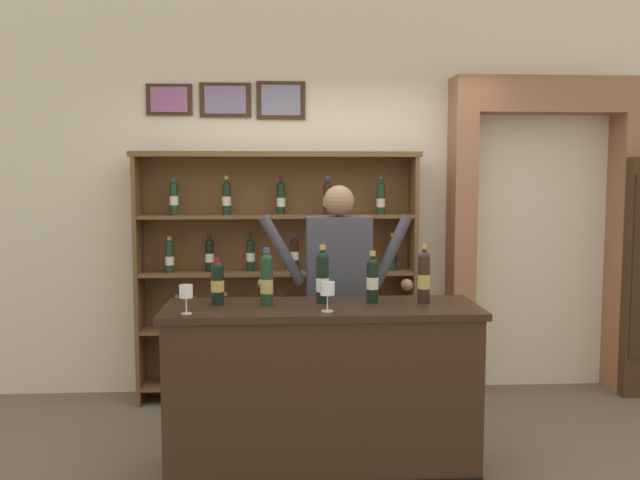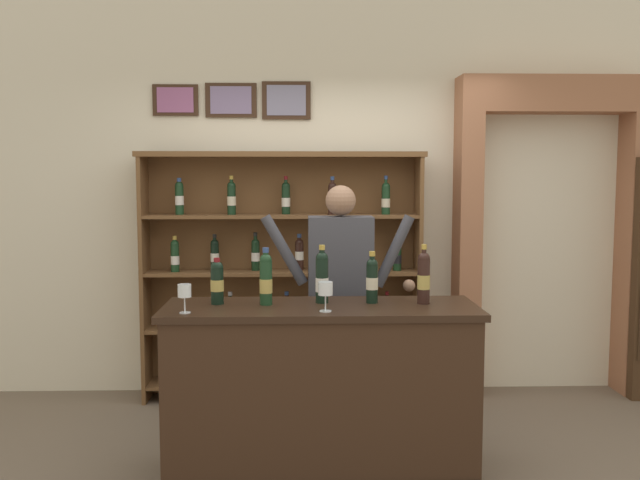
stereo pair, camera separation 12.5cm
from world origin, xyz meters
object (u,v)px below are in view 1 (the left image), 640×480
(wine_shelf, at_px, (277,269))
(shopkeeper, at_px, (339,282))
(tasting_bottle_super_tuscan, at_px, (424,276))
(tasting_bottle_chianti, at_px, (267,279))
(tasting_bottle_grappa, at_px, (373,279))
(wine_glass_left, at_px, (186,293))
(tasting_counter, at_px, (322,391))
(wine_glass_right, at_px, (327,290))
(tasting_bottle_bianco, at_px, (217,282))
(tasting_bottle_prosecco, at_px, (323,277))

(wine_shelf, height_order, shopkeeper, wine_shelf)
(tasting_bottle_super_tuscan, bearing_deg, tasting_bottle_chianti, -179.48)
(tasting_bottle_grappa, relative_size, wine_glass_left, 1.91)
(tasting_counter, relative_size, wine_glass_right, 10.93)
(tasting_bottle_super_tuscan, distance_m, wine_glass_right, 0.62)
(tasting_bottle_bianco, xyz_separation_m, wine_glass_right, (0.62, -0.24, -0.01))
(wine_shelf, xyz_separation_m, tasting_bottle_super_tuscan, (0.85, -1.40, 0.14))
(tasting_counter, bearing_deg, wine_glass_right, -83.16)
(tasting_bottle_chianti, height_order, wine_glass_left, tasting_bottle_chianti)
(tasting_bottle_chianti, bearing_deg, wine_shelf, 87.52)
(tasting_bottle_prosecco, relative_size, tasting_bottle_grappa, 1.12)
(tasting_counter, distance_m, tasting_bottle_bianco, 0.87)
(wine_shelf, height_order, tasting_bottle_grappa, wine_shelf)
(shopkeeper, distance_m, wine_glass_left, 1.18)
(shopkeeper, relative_size, wine_glass_right, 10.16)
(tasting_counter, height_order, tasting_bottle_chianti, tasting_bottle_chianti)
(wine_shelf, xyz_separation_m, tasting_bottle_chianti, (-0.06, -1.41, 0.14))
(tasting_bottle_chianti, xyz_separation_m, tasting_bottle_super_tuscan, (0.91, 0.01, 0.00))
(tasting_counter, xyz_separation_m, tasting_bottle_bianco, (-0.60, 0.07, 0.63))
(tasting_bottle_chianti, distance_m, tasting_bottle_super_tuscan, 0.91)
(tasting_bottle_bianco, height_order, wine_glass_right, tasting_bottle_bianco)
(tasting_bottle_super_tuscan, bearing_deg, shopkeeper, 129.99)
(wine_shelf, height_order, tasting_bottle_chianti, wine_shelf)
(tasting_bottle_super_tuscan, bearing_deg, tasting_bottle_grappa, 174.06)
(tasting_bottle_bianco, distance_m, wine_glass_right, 0.66)
(tasting_counter, bearing_deg, tasting_bottle_chianti, 172.99)
(tasting_counter, xyz_separation_m, tasting_bottle_grappa, (0.30, 0.08, 0.64))
(wine_shelf, height_order, wine_glass_right, wine_shelf)
(wine_shelf, relative_size, wine_glass_left, 13.68)
(wine_shelf, xyz_separation_m, shopkeeper, (0.40, -0.86, 0.02))
(shopkeeper, height_order, wine_glass_left, shopkeeper)
(tasting_bottle_chianti, distance_m, wine_glass_left, 0.49)
(tasting_counter, relative_size, tasting_bottle_bianco, 6.71)
(tasting_bottle_prosecco, distance_m, wine_glass_right, 0.26)
(tasting_bottle_grappa, xyz_separation_m, wine_glass_right, (-0.28, -0.25, -0.02))
(tasting_bottle_chianti, xyz_separation_m, tasting_bottle_grappa, (0.62, 0.04, -0.01))
(shopkeeper, relative_size, wine_glass_left, 10.55)
(shopkeeper, bearing_deg, wine_glass_right, -99.50)
(wine_shelf, height_order, tasting_bottle_prosecco, wine_shelf)
(tasting_bottle_super_tuscan, bearing_deg, wine_glass_left, -169.97)
(tasting_bottle_super_tuscan, bearing_deg, wine_glass_right, -159.25)
(wine_glass_right, bearing_deg, wine_glass_left, -178.63)
(wine_glass_right, relative_size, wine_glass_left, 1.04)
(tasting_bottle_super_tuscan, distance_m, wine_glass_left, 1.36)
(tasting_bottle_chianti, bearing_deg, tasting_bottle_prosecco, 8.77)
(shopkeeper, distance_m, tasting_bottle_bianco, 0.91)
(tasting_bottle_bianco, relative_size, tasting_bottle_prosecco, 0.79)
(wine_shelf, relative_size, tasting_counter, 1.21)
(wine_shelf, xyz_separation_m, tasting_bottle_grappa, (0.56, -1.37, 0.12))
(tasting_bottle_bianco, relative_size, tasting_bottle_super_tuscan, 0.78)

